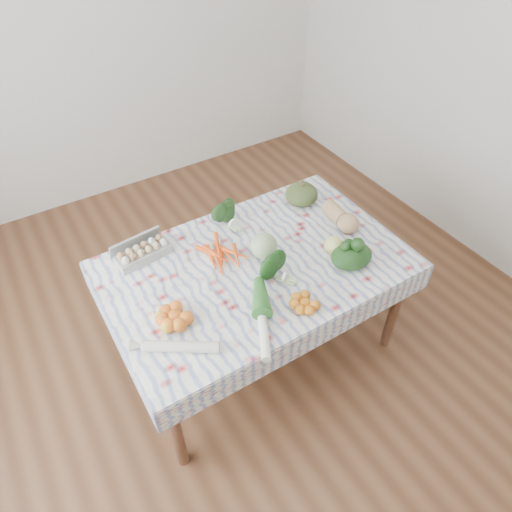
% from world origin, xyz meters
% --- Properties ---
extents(ground, '(4.50, 4.50, 0.00)m').
position_xyz_m(ground, '(0.00, 0.00, 0.00)').
color(ground, '#56321D').
rests_on(ground, ground).
extents(wall_back, '(4.00, 0.04, 2.80)m').
position_xyz_m(wall_back, '(0.00, 2.25, 1.40)').
color(wall_back, silver).
rests_on(wall_back, ground).
extents(dining_table, '(1.60, 1.00, 0.75)m').
position_xyz_m(dining_table, '(0.00, 0.00, 0.68)').
color(dining_table, brown).
rests_on(dining_table, ground).
extents(tablecloth, '(1.66, 1.06, 0.01)m').
position_xyz_m(tablecloth, '(0.00, 0.00, 0.76)').
color(tablecloth, white).
rests_on(tablecloth, dining_table).
extents(egg_carton, '(0.32, 0.16, 0.08)m').
position_xyz_m(egg_carton, '(-0.51, 0.37, 0.80)').
color(egg_carton, '#9D9D98').
rests_on(egg_carton, tablecloth).
extents(carrot_bunch, '(0.28, 0.26, 0.05)m').
position_xyz_m(carrot_bunch, '(-0.14, 0.13, 0.78)').
color(carrot_bunch, '#FA5213').
rests_on(carrot_bunch, tablecloth).
extents(kale_bunch, '(0.17, 0.15, 0.14)m').
position_xyz_m(kale_bunch, '(0.04, 0.38, 0.83)').
color(kale_bunch, '#1B3A16').
rests_on(kale_bunch, tablecloth).
extents(kabocha_squash, '(0.26, 0.26, 0.14)m').
position_xyz_m(kabocha_squash, '(0.54, 0.32, 0.83)').
color(kabocha_squash, '#3E4F24').
rests_on(kabocha_squash, tablecloth).
extents(cabbage, '(0.17, 0.17, 0.15)m').
position_xyz_m(cabbage, '(0.07, 0.03, 0.84)').
color(cabbage, '#9BB77A').
rests_on(cabbage, tablecloth).
extents(butternut_squash, '(0.14, 0.28, 0.12)m').
position_xyz_m(butternut_squash, '(0.62, 0.02, 0.82)').
color(butternut_squash, tan).
rests_on(butternut_squash, tablecloth).
extents(orange_cluster, '(0.27, 0.27, 0.08)m').
position_xyz_m(orange_cluster, '(-0.55, -0.14, 0.80)').
color(orange_cluster, orange).
rests_on(orange_cluster, tablecloth).
extents(broccoli, '(0.20, 0.20, 0.11)m').
position_xyz_m(broccoli, '(0.03, -0.16, 0.81)').
color(broccoli, '#174213').
rests_on(broccoli, tablecloth).
extents(mandarin_cluster, '(0.19, 0.19, 0.06)m').
position_xyz_m(mandarin_cluster, '(0.05, -0.39, 0.79)').
color(mandarin_cluster, orange).
rests_on(mandarin_cluster, tablecloth).
extents(grapefruit, '(0.13, 0.13, 0.11)m').
position_xyz_m(grapefruit, '(0.42, -0.15, 0.82)').
color(grapefruit, '#E5E875').
rests_on(grapefruit, tablecloth).
extents(spinach_bag, '(0.28, 0.24, 0.11)m').
position_xyz_m(spinach_bag, '(0.45, -0.27, 0.82)').
color(spinach_bag, black).
rests_on(spinach_bag, tablecloth).
extents(daikon, '(0.34, 0.25, 0.05)m').
position_xyz_m(daikon, '(-0.60, -0.30, 0.79)').
color(daikon, beige).
rests_on(daikon, tablecloth).
extents(leek, '(0.26, 0.43, 0.05)m').
position_xyz_m(leek, '(-0.19, -0.37, 0.79)').
color(leek, white).
rests_on(leek, tablecloth).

